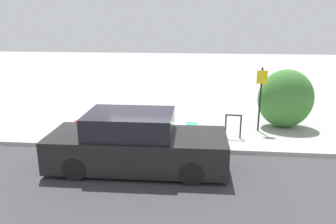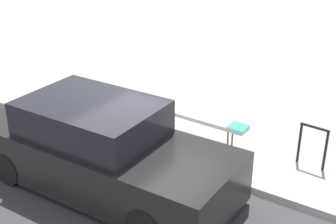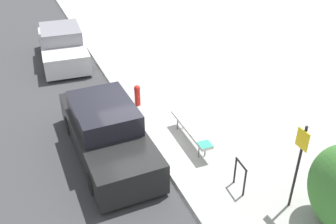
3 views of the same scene
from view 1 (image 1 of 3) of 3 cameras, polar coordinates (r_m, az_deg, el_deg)
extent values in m
plane|color=#9E9E99|center=(10.27, -4.47, -6.55)|extent=(60.00, 60.00, 0.00)
cube|color=#A8A8A3|center=(10.24, -4.48, -6.21)|extent=(60.00, 0.20, 0.13)
cylinder|color=#515156|center=(11.19, -4.69, -3.39)|extent=(0.04, 0.04, 0.45)
cylinder|color=#515156|center=(11.00, 3.28, -3.72)|extent=(0.04, 0.04, 0.45)
cylinder|color=#515156|center=(11.38, -4.49, -3.06)|extent=(0.04, 0.04, 0.45)
cylinder|color=#515156|center=(11.18, 3.35, -3.38)|extent=(0.04, 0.04, 0.45)
cube|color=silver|center=(11.07, -0.68, -2.08)|extent=(2.22, 0.41, 0.08)
cube|color=teal|center=(10.98, 4.13, -2.03)|extent=(0.37, 0.36, 0.01)
cylinder|color=black|center=(11.32, 10.00, -2.43)|extent=(0.05, 0.05, 0.80)
cylinder|color=black|center=(11.33, 12.53, -2.55)|extent=(0.05, 0.05, 0.80)
cylinder|color=black|center=(11.21, 11.37, -0.55)|extent=(0.55, 0.09, 0.05)
cylinder|color=black|center=(12.05, 15.74, 2.03)|extent=(0.06, 0.06, 2.30)
cube|color=yellow|center=(11.85, 16.07, 5.84)|extent=(0.36, 0.02, 0.46)
cylinder|color=red|center=(11.10, -15.43, -3.69)|extent=(0.20, 0.20, 0.60)
sphere|color=red|center=(10.99, -15.56, -1.94)|extent=(0.22, 0.22, 0.22)
cylinder|color=red|center=(11.13, -16.12, -3.36)|extent=(0.08, 0.07, 0.07)
cylinder|color=red|center=(11.03, -14.77, -3.43)|extent=(0.08, 0.07, 0.07)
ellipsoid|color=#3D7A33|center=(12.82, 19.78, 2.19)|extent=(2.01, 1.41, 2.17)
cylinder|color=black|center=(9.60, 4.25, -6.25)|extent=(0.60, 0.19, 0.60)
cylinder|color=black|center=(8.10, 4.11, -10.61)|extent=(0.60, 0.19, 0.60)
cylinder|color=black|center=(10.04, -12.72, -5.60)|extent=(0.60, 0.19, 0.60)
cylinder|color=black|center=(8.62, -15.95, -9.52)|extent=(0.60, 0.19, 0.60)
cube|color=black|center=(8.87, -5.30, -6.51)|extent=(4.73, 1.85, 0.87)
cube|color=black|center=(8.66, -6.65, -2.06)|extent=(2.28, 1.63, 0.61)
camera|label=2|loc=(4.31, 55.71, 18.69)|focal=50.00mm
camera|label=3|loc=(9.81, 59.43, 25.18)|focal=40.00mm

